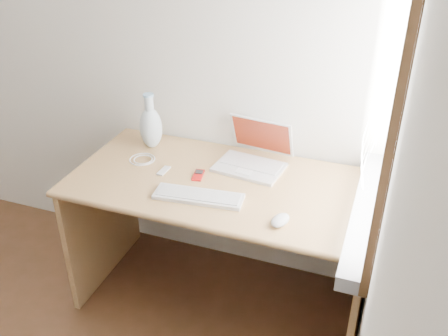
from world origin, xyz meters
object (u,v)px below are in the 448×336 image
(desk, at_px, (227,209))
(laptop, at_px, (252,156))
(vase, at_px, (151,126))
(external_keyboard, at_px, (199,196))

(desk, bearing_deg, laptop, 51.36)
(desk, distance_m, vase, 0.58)
(laptop, xyz_separation_m, external_keyboard, (-0.13, -0.37, -0.04))
(laptop, bearing_deg, external_keyboard, -103.21)
(laptop, height_order, external_keyboard, laptop)
(desk, xyz_separation_m, external_keyboard, (-0.04, -0.25, 0.22))
(desk, xyz_separation_m, laptop, (0.09, 0.11, 0.26))
(external_keyboard, height_order, vase, vase)
(desk, height_order, external_keyboard, external_keyboard)
(laptop, relative_size, vase, 1.16)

